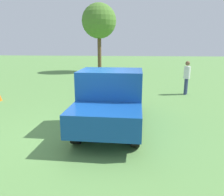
# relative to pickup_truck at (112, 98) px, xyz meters

# --- Properties ---
(ground_plane) EXTENTS (80.00, 80.00, 0.00)m
(ground_plane) POSITION_rel_pickup_truck_xyz_m (-0.52, 0.75, -0.94)
(ground_plane) COLOR #5B8C47
(pickup_truck) EXTENTS (4.53, 1.95, 1.82)m
(pickup_truck) POSITION_rel_pickup_truck_xyz_m (0.00, 0.00, 0.00)
(pickup_truck) COLOR black
(pickup_truck) RESTS_ON ground_plane
(person_bystander) EXTENTS (0.43, 0.43, 1.71)m
(person_bystander) POSITION_rel_pickup_truck_xyz_m (4.87, -3.40, 0.02)
(person_bystander) COLOR navy
(person_bystander) RESTS_ON ground_plane
(tree_back_right) EXTENTS (3.03, 3.03, 5.99)m
(tree_back_right) POSITION_rel_pickup_truck_xyz_m (13.69, 2.36, 3.49)
(tree_back_right) COLOR brown
(tree_back_right) RESTS_ON ground_plane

